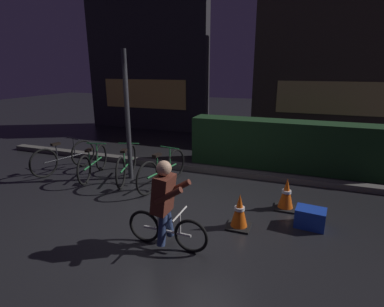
# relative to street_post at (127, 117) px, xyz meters

# --- Properties ---
(ground_plane) EXTENTS (40.00, 40.00, 0.00)m
(ground_plane) POSITION_rel_street_post_xyz_m (1.49, -1.20, -1.38)
(ground_plane) COLOR black
(sidewalk_curb) EXTENTS (12.00, 0.24, 0.12)m
(sidewalk_curb) POSITION_rel_street_post_xyz_m (1.49, 1.00, -1.32)
(sidewalk_curb) COLOR #56544F
(sidewalk_curb) RESTS_ON ground
(hedge_row) EXTENTS (4.80, 0.70, 1.17)m
(hedge_row) POSITION_rel_street_post_xyz_m (3.29, 1.90, -0.79)
(hedge_row) COLOR #19381C
(hedge_row) RESTS_ON ground
(storefront_left) EXTENTS (4.98, 0.54, 4.92)m
(storefront_left) POSITION_rel_street_post_xyz_m (-2.39, 5.30, 1.07)
(storefront_left) COLOR #262328
(storefront_left) RESTS_ON ground
(storefront_right) EXTENTS (5.87, 0.54, 4.72)m
(storefront_right) POSITION_rel_street_post_xyz_m (4.62, 6.00, 0.97)
(storefront_right) COLOR #42382D
(storefront_right) RESTS_ON ground
(street_post) EXTENTS (0.10, 0.10, 2.76)m
(street_post) POSITION_rel_street_post_xyz_m (0.00, 0.00, 0.00)
(street_post) COLOR #2D2D33
(street_post) RESTS_ON ground
(parked_bike_leftmost) EXTENTS (0.56, 1.61, 0.77)m
(parked_bike_leftmost) POSITION_rel_street_post_xyz_m (-1.69, -0.16, -1.03)
(parked_bike_leftmost) COLOR black
(parked_bike_leftmost) RESTS_ON ground
(parked_bike_left_mid) EXTENTS (0.52, 1.53, 0.72)m
(parked_bike_left_mid) POSITION_rel_street_post_xyz_m (-0.83, -0.22, -1.05)
(parked_bike_left_mid) COLOR black
(parked_bike_left_mid) RESTS_ON ground
(parked_bike_center_left) EXTENTS (0.59, 1.60, 0.77)m
(parked_bike_center_left) POSITION_rel_street_post_xyz_m (-0.02, -0.12, -1.03)
(parked_bike_center_left) COLOR black
(parked_bike_center_left) RESTS_ON ground
(parked_bike_center_right) EXTENTS (0.46, 1.68, 0.78)m
(parked_bike_center_right) POSITION_rel_street_post_xyz_m (0.88, -0.19, -1.03)
(parked_bike_center_right) COLOR black
(parked_bike_center_right) RESTS_ON ground
(traffic_cone_near) EXTENTS (0.36, 0.36, 0.55)m
(traffic_cone_near) POSITION_rel_street_post_xyz_m (2.72, -1.30, -1.11)
(traffic_cone_near) COLOR black
(traffic_cone_near) RESTS_ON ground
(traffic_cone_far) EXTENTS (0.36, 0.36, 0.56)m
(traffic_cone_far) POSITION_rel_street_post_xyz_m (3.36, -0.38, -1.11)
(traffic_cone_far) COLOR black
(traffic_cone_far) RESTS_ON ground
(blue_crate) EXTENTS (0.47, 0.37, 0.30)m
(blue_crate) POSITION_rel_street_post_xyz_m (3.75, -0.90, -1.23)
(blue_crate) COLOR #193DB7
(blue_crate) RESTS_ON ground
(cyclist) EXTENTS (1.19, 0.52, 1.25)m
(cyclist) POSITION_rel_street_post_xyz_m (1.88, -2.14, -0.75)
(cyclist) COLOR black
(cyclist) RESTS_ON ground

